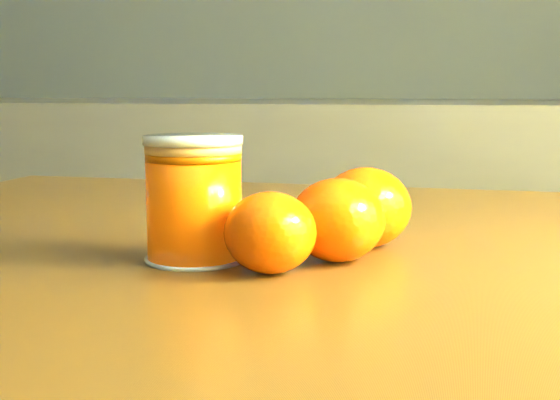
# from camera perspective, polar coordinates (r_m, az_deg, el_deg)

# --- Properties ---
(kitchen_counter) EXTENTS (3.15, 0.60, 0.90)m
(kitchen_counter) POSITION_cam_1_polar(r_m,az_deg,el_deg) (1.97, -14.59, -6.11)
(kitchen_counter) COLOR #4E4F54
(kitchen_counter) RESTS_ON ground
(table) EXTENTS (1.13, 0.83, 0.81)m
(table) POSITION_cam_1_polar(r_m,az_deg,el_deg) (0.63, 7.76, -12.89)
(table) COLOR brown
(table) RESTS_ON ground
(juice_glass) EXTENTS (0.07, 0.07, 0.09)m
(juice_glass) POSITION_cam_1_polar(r_m,az_deg,el_deg) (0.56, -6.30, 0.04)
(juice_glass) COLOR #EB5704
(juice_glass) RESTS_ON table
(orange_front) EXTENTS (0.08, 0.08, 0.06)m
(orange_front) POSITION_cam_1_polar(r_m,az_deg,el_deg) (0.56, 4.22, -1.47)
(orange_front) COLOR #F85804
(orange_front) RESTS_ON table
(orange_back) EXTENTS (0.09, 0.09, 0.06)m
(orange_back) POSITION_cam_1_polar(r_m,az_deg,el_deg) (0.61, 6.28, -0.54)
(orange_back) COLOR #F85804
(orange_back) RESTS_ON table
(orange_extra) EXTENTS (0.07, 0.07, 0.06)m
(orange_extra) POSITION_cam_1_polar(r_m,az_deg,el_deg) (0.52, -0.72, -2.40)
(orange_extra) COLOR #F85804
(orange_extra) RESTS_ON table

